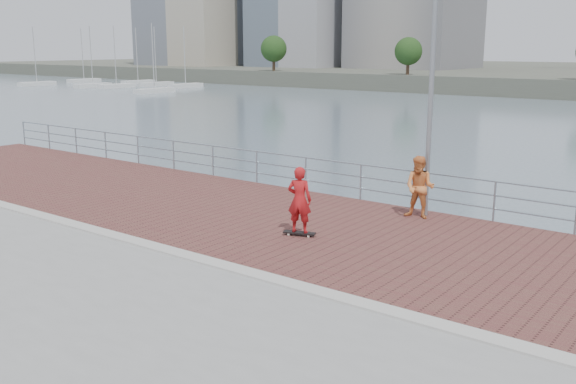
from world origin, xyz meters
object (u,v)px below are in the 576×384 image
Objects in this scene: skateboarder at (300,200)px; bystander at (420,187)px; street_lamp at (425,37)px; guardrail at (391,182)px.

bystander is at bearing -134.57° from skateboarder.
skateboarder is at bearing -122.47° from bystander.
street_lamp is 5.28m from skateboarder.
street_lamp reaches higher than guardrail.
skateboarder reaches higher than guardrail.
skateboarder reaches higher than bystander.
bystander is (1.35, -0.91, 0.18)m from guardrail.
street_lamp is 3.98× the size of bystander.
skateboarder is 0.97× the size of bystander.
street_lamp is 4.10× the size of skateboarder.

